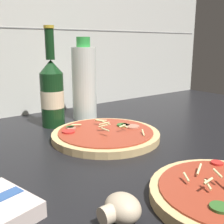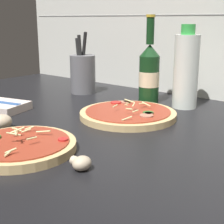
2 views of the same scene
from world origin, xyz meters
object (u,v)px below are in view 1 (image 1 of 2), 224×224
Objects in this scene: beer_bottle at (52,92)px; mushroom_left at (121,209)px; pizza_far at (106,135)px; oil_bottle at (84,82)px.

beer_bottle reaches higher than mushroom_left.
oil_bottle reaches higher than pizza_far.
oil_bottle is (6.38, 20.08, 10.40)cm from pizza_far.
pizza_far is 20.75cm from beer_bottle.
mushroom_left is at bearing -122.35° from pizza_far.
pizza_far is at bearing -73.50° from beer_bottle.
oil_bottle reaches higher than mushroom_left.
oil_bottle is at bearing 63.35° from mushroom_left.
beer_bottle is at bearing -170.13° from oil_bottle.
beer_bottle is 1.11× the size of oil_bottle.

